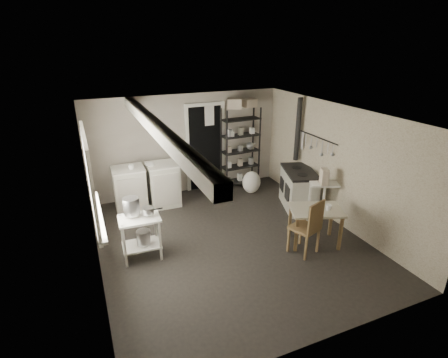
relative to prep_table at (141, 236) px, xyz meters
name	(u,v)px	position (x,y,z in m)	size (l,w,h in m)	color
floor	(230,241)	(1.56, -0.12, -0.40)	(5.00, 5.00, 0.00)	black
ceiling	(231,115)	(1.56, -0.12, 1.90)	(5.00, 5.00, 0.00)	silver
wall_back	(187,144)	(1.56, 2.38, 0.75)	(4.50, 0.02, 2.30)	#A59C8D
wall_front	(325,263)	(1.56, -2.62, 0.75)	(4.50, 0.02, 2.30)	#A59C8D
wall_left	(91,205)	(-0.69, -0.12, 0.75)	(0.02, 5.00, 2.30)	#A59C8D
wall_right	(337,165)	(3.81, -0.12, 0.75)	(0.02, 5.00, 2.30)	#A59C8D
window	(89,178)	(-0.66, 0.08, 1.10)	(0.12, 1.76, 1.28)	white
doorway	(206,149)	(2.01, 2.35, 0.60)	(0.96, 0.10, 2.08)	white
ceiling_beam	(157,128)	(0.36, -0.12, 1.80)	(0.18, 5.00, 0.18)	white
wallpaper_panel	(337,165)	(3.80, -0.12, 0.75)	(0.01, 5.00, 2.30)	#C0B69C
utensil_rail	(317,138)	(3.75, 0.48, 1.15)	(0.06, 1.20, 0.44)	#B6B6B9
prep_table	(141,236)	(0.00, 0.00, 0.00)	(0.65, 0.47, 0.75)	white
stockpot	(131,206)	(-0.09, 0.07, 0.54)	(0.26, 0.26, 0.28)	#B6B6B9
saucepan	(148,211)	(0.15, -0.02, 0.45)	(0.19, 0.19, 0.11)	#B6B6B9
bucket	(144,237)	(0.04, -0.03, -0.02)	(0.23, 0.23, 0.25)	#B6B6B9
base_cabinets	(147,187)	(0.48, 1.86, 0.06)	(1.43, 0.61, 0.94)	beige
mixing_bowl	(150,166)	(0.57, 1.81, 0.55)	(0.26, 0.26, 0.06)	white
counter_cup	(131,168)	(0.19, 1.75, 0.57)	(0.12, 0.12, 0.09)	white
shelf_rack	(240,149)	(2.83, 2.15, 0.55)	(0.92, 0.36, 1.94)	black
shelf_jar	(232,134)	(2.59, 2.10, 0.96)	(0.08, 0.08, 0.17)	white
storage_box_a	(234,105)	(2.66, 2.15, 1.61)	(0.32, 0.28, 0.22)	beige
storage_box_b	(249,105)	(3.05, 2.19, 1.59)	(0.29, 0.27, 0.19)	beige
stove	(299,189)	(3.46, 0.56, 0.04)	(0.59, 1.07, 0.84)	beige
stovepipe	(298,130)	(3.67, 1.06, 1.19)	(0.10, 0.10, 1.33)	black
side_ledge	(322,202)	(3.51, -0.17, 0.03)	(0.55, 0.29, 0.84)	white
oats_box	(324,176)	(3.45, -0.21, 0.61)	(0.13, 0.21, 0.31)	beige
work_table	(315,224)	(2.91, -0.75, -0.02)	(0.89, 0.62, 0.67)	beige
table_cup	(329,203)	(3.06, -0.87, 0.41)	(0.11, 0.11, 0.10)	white
chair	(304,227)	(2.56, -0.92, 0.08)	(0.41, 0.43, 1.00)	brown
flour_sack	(251,183)	(2.89, 1.64, -0.16)	(0.44, 0.38, 0.53)	silver
floor_crock	(300,217)	(3.17, 0.02, -0.33)	(0.12, 0.12, 0.15)	white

